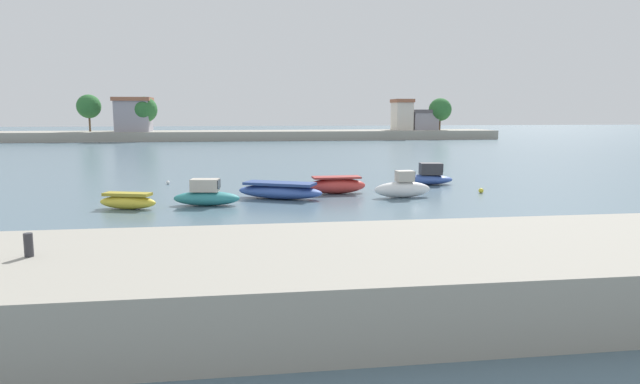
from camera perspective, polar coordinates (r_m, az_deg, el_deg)
ground_plane at (r=23.56m, az=-0.47°, el=-5.10°), size 400.00×400.00×0.00m
seawall_embankment at (r=15.59m, az=3.67°, el=-8.72°), size 89.95×7.18×1.75m
mooring_bollard at (r=16.07m, az=-27.46°, el=-4.79°), size 0.22×0.22×0.60m
moored_boat_0 at (r=33.25m, az=-18.92°, el=-0.89°), size 3.46×1.94×0.92m
moored_boat_1 at (r=33.26m, az=-11.45°, el=-0.35°), size 4.00×1.87×1.55m
moored_boat_2 at (r=35.28m, az=-4.09°, el=0.12°), size 5.76×3.97×1.04m
moored_boat_3 at (r=37.41m, az=1.67°, el=0.69°), size 4.00×1.57×1.14m
moored_boat_4 at (r=36.02m, az=8.39°, el=0.44°), size 3.71×1.19×1.71m
moored_boat_5 at (r=42.77m, az=10.65°, el=1.49°), size 4.46×2.23×1.62m
mooring_buoy_0 at (r=39.13m, az=16.02°, el=0.13°), size 0.34×0.34×0.34m
mooring_buoy_1 at (r=43.78m, az=-15.17°, el=0.94°), size 0.27×0.27×0.27m
mooring_buoy_2 at (r=28.05m, az=17.53°, el=-2.90°), size 0.42×0.42×0.42m
distant_shoreline at (r=111.46m, az=-6.93°, el=6.36°), size 96.56×11.16×8.65m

